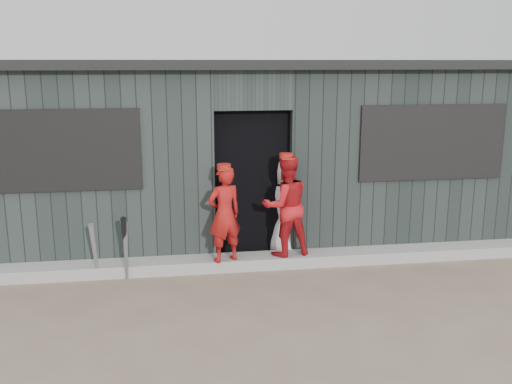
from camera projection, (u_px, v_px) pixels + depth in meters
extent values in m
plane|color=brown|center=(283.00, 330.00, 5.64)|extent=(80.00, 80.00, 0.00)
cube|color=gray|center=(256.00, 261.00, 7.38)|extent=(8.00, 0.36, 0.15)
cone|color=gray|center=(95.00, 252.00, 6.81)|extent=(0.09, 0.29, 0.76)
cone|color=gray|center=(126.00, 251.00, 6.84)|extent=(0.10, 0.17, 0.75)
cone|color=black|center=(125.00, 247.00, 6.86)|extent=(0.08, 0.34, 0.83)
imported|color=#A11513|center=(224.00, 214.00, 7.05)|extent=(0.52, 0.43, 1.21)
imported|color=red|center=(286.00, 206.00, 7.28)|extent=(0.71, 0.60, 1.30)
imported|color=silver|center=(287.00, 208.00, 7.68)|extent=(0.71, 0.51, 1.35)
cube|color=black|center=(240.00, 155.00, 8.75)|extent=(7.60, 2.70, 2.20)
cube|color=#2A3230|center=(73.00, 173.00, 7.06)|extent=(3.50, 0.20, 2.50)
cube|color=#272E2C|center=(417.00, 164.00, 7.71)|extent=(3.50, 0.20, 2.50)
cube|color=#2C3532|center=(252.00, 90.00, 7.16)|extent=(1.00, 0.20, 0.50)
cube|color=#29312F|center=(476.00, 146.00, 9.30)|extent=(0.20, 3.00, 2.50)
cube|color=#2C3432|center=(230.00, 140.00, 10.08)|extent=(8.00, 0.20, 2.50)
cube|color=black|center=(239.00, 64.00, 8.44)|extent=(8.30, 3.30, 0.12)
cube|color=black|center=(57.00, 151.00, 6.85)|extent=(2.00, 0.04, 1.00)
cube|color=black|center=(433.00, 143.00, 7.55)|extent=(2.00, 0.04, 1.00)
cube|color=black|center=(231.00, 155.00, 7.81)|extent=(0.24, 0.24, 0.92)
cube|color=black|center=(253.00, 158.00, 7.85)|extent=(0.21, 0.18, 0.86)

